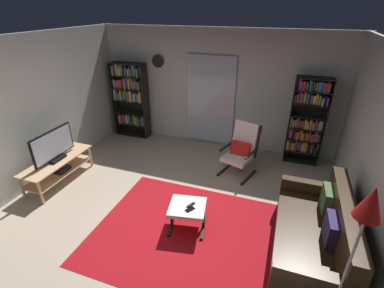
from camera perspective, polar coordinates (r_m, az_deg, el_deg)
ground_plane at (r=4.51m, az=-5.62°, el=-15.23°), size 7.02×7.02×0.00m
wall_back at (r=6.32m, az=5.01°, el=11.08°), size 5.60×0.06×2.60m
wall_left at (r=5.44m, az=-33.20°, el=4.04°), size 0.06×6.00×2.60m
glass_door_panel at (r=6.36m, az=3.80°, el=8.86°), size 1.10×0.01×2.00m
area_rug at (r=4.29m, az=-1.70°, el=-17.64°), size 2.58×2.20×0.01m
tv_stand at (r=5.72m, az=-25.78°, el=-4.24°), size 0.50×1.39×0.47m
television at (r=5.53m, az=-26.66°, el=-0.46°), size 0.20×0.91×0.57m
bookshelf_near_tv at (r=6.97m, az=-12.62°, el=9.69°), size 0.86×0.30×1.81m
bookshelf_near_sofa at (r=6.02m, az=22.65°, el=4.66°), size 0.68×0.30×1.79m
leather_sofa at (r=4.12m, az=24.00°, el=-16.88°), size 0.85×1.83×0.89m
lounge_armchair at (r=5.41m, az=10.09°, el=-0.80°), size 0.72×0.78×1.02m
ottoman at (r=4.15m, az=-0.95°, el=-13.35°), size 0.60×0.57×0.40m
tv_remote at (r=4.10m, az=-0.24°, el=-12.47°), size 0.10×0.15×0.02m
cell_phone at (r=4.03m, az=-0.41°, el=-13.32°), size 0.13×0.15×0.01m
floor_lamp_by_sofa at (r=2.60m, az=32.02°, el=-13.20°), size 0.22×0.22×1.83m
wall_clock at (r=6.59m, az=-7.03°, el=16.56°), size 0.29×0.03×0.29m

